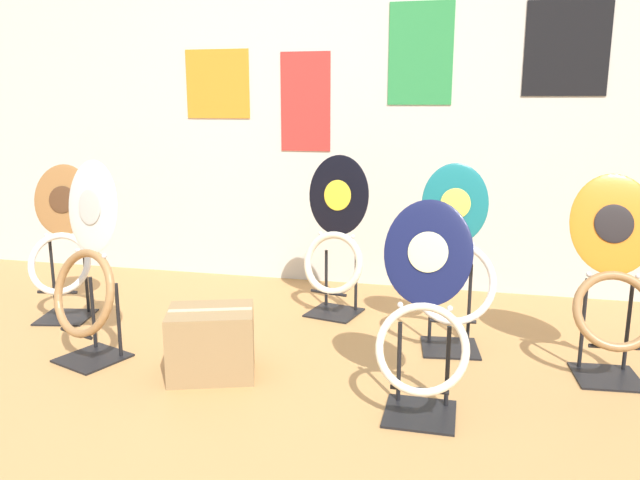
% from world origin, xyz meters
% --- Properties ---
extents(ground_plane, '(14.00, 14.00, 0.00)m').
position_xyz_m(ground_plane, '(0.00, 0.00, 0.00)').
color(ground_plane, '#B7844C').
extents(wall_back, '(8.00, 0.07, 2.60)m').
position_xyz_m(wall_back, '(0.00, 2.26, 1.30)').
color(wall_back, silver).
rests_on(wall_back, ground_plane).
extents(toilet_seat_display_jazz_black, '(0.41, 0.34, 0.93)m').
position_xyz_m(toilet_seat_display_jazz_black, '(0.30, 1.58, 0.41)').
color(toilet_seat_display_jazz_black, black).
rests_on(toilet_seat_display_jazz_black, ground_plane).
extents(toilet_seat_display_navy_moon, '(0.36, 0.36, 0.84)m').
position_xyz_m(toilet_seat_display_navy_moon, '(0.90, 0.49, 0.38)').
color(toilet_seat_display_navy_moon, black).
rests_on(toilet_seat_display_navy_moon, ground_plane).
extents(toilet_seat_display_teal_sax, '(0.44, 0.31, 0.93)m').
position_xyz_m(toilet_seat_display_teal_sax, '(0.99, 1.19, 0.45)').
color(toilet_seat_display_teal_sax, black).
rests_on(toilet_seat_display_teal_sax, ground_plane).
extents(toilet_seat_display_woodgrain, '(0.39, 0.35, 0.88)m').
position_xyz_m(toilet_seat_display_woodgrain, '(-1.20, 1.15, 0.41)').
color(toilet_seat_display_woodgrain, black).
rests_on(toilet_seat_display_woodgrain, ground_plane).
extents(toilet_seat_display_orange_sun, '(0.39, 0.38, 0.91)m').
position_xyz_m(toilet_seat_display_orange_sun, '(1.69, 1.03, 0.44)').
color(toilet_seat_display_orange_sun, black).
rests_on(toilet_seat_display_orange_sun, ground_plane).
extents(toilet_seat_display_white_plain, '(0.45, 0.36, 0.96)m').
position_xyz_m(toilet_seat_display_white_plain, '(-0.70, 0.65, 0.45)').
color(toilet_seat_display_white_plain, black).
rests_on(toilet_seat_display_white_plain, ground_plane).
extents(storage_box, '(0.46, 0.40, 0.31)m').
position_xyz_m(storage_box, '(-0.06, 0.61, 0.16)').
color(storage_box, '#93754C').
rests_on(storage_box, ground_plane).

